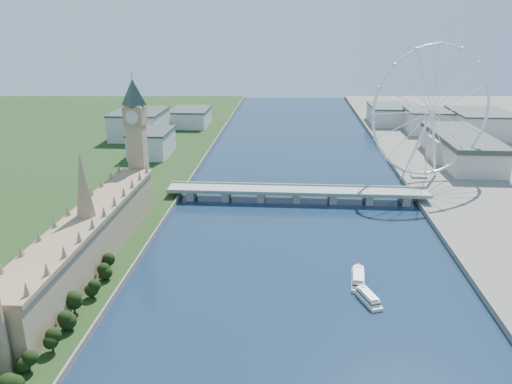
# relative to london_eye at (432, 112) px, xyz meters

# --- Properties ---
(tree_row) EXTENTS (7.68, 199.68, 18.46)m
(tree_row) POSITION_rel_london_eye_xyz_m (-232.98, -289.08, -59.13)
(tree_row) COLOR black
(tree_row) RESTS_ON ground
(parliament_range) EXTENTS (24.00, 200.00, 70.00)m
(parliament_range) POSITION_rel_london_eye_xyz_m (-247.98, -185.08, -49.04)
(parliament_range) COLOR tan
(parliament_range) RESTS_ON ground
(big_ben) EXTENTS (20.02, 20.02, 110.00)m
(big_ben) POSITION_rel_london_eye_xyz_m (-247.98, -77.08, -0.95)
(big_ben) COLOR tan
(big_ben) RESTS_ON ground
(westminster_bridge) EXTENTS (220.00, 22.00, 9.50)m
(westminster_bridge) POSITION_rel_london_eye_xyz_m (-119.98, -55.08, -60.89)
(westminster_bridge) COLOR gray
(westminster_bridge) RESTS_ON ground
(london_eye) EXTENTS (113.60, 39.12, 124.30)m
(london_eye) POSITION_rel_london_eye_xyz_m (0.00, 0.00, 0.00)
(london_eye) COLOR silver
(london_eye) RESTS_ON ground
(county_hall) EXTENTS (54.00, 144.00, 35.00)m
(county_hall) POSITION_rel_london_eye_xyz_m (55.02, 74.92, -67.52)
(county_hall) COLOR beige
(county_hall) RESTS_ON ground
(city_skyline) EXTENTS (505.00, 280.00, 32.00)m
(city_skyline) POSITION_rel_london_eye_xyz_m (-80.75, 205.00, -50.56)
(city_skyline) COLOR beige
(city_skyline) RESTS_ON ground
(tour_boat_near) EXTENTS (15.19, 26.61, 5.69)m
(tour_boat_near) POSITION_rel_london_eye_xyz_m (-82.43, -215.27, -67.52)
(tour_boat_near) COLOR silver
(tour_boat_near) RESTS_ON ground
(tour_boat_far) EXTENTS (11.27, 30.81, 6.65)m
(tour_boat_far) POSITION_rel_london_eye_xyz_m (-85.17, -194.63, -67.52)
(tour_boat_far) COLOR white
(tour_boat_far) RESTS_ON ground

